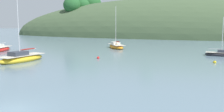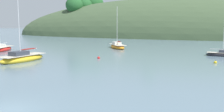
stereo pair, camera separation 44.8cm
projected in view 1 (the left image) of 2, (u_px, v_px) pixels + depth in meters
The scene contains 7 objects.
ground_plane at pixel (8, 112), 16.46m from camera, with size 400.00×400.00×0.00m, color slate.
far_shoreline_hill at pixel (172, 37), 102.01m from camera, with size 150.00×36.00×34.28m.
sailboat_grey_yawl at pixel (116, 46), 57.53m from camera, with size 6.19×7.14×9.71m.
sailboat_white_near at pixel (22, 58), 37.90m from camera, with size 3.81×8.27×11.60m.
sailboat_navy_dinghy at pixel (220, 54), 44.14m from camera, with size 5.21×2.17×6.95m.
mooring_buoy_inner at pixel (215, 62), 36.38m from camera, with size 0.44×0.44×0.54m.
mooring_buoy_outer at pixel (98, 58), 40.91m from camera, with size 0.44×0.44×0.54m.
Camera 1 is at (11.83, -12.55, 5.79)m, focal length 40.41 mm.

